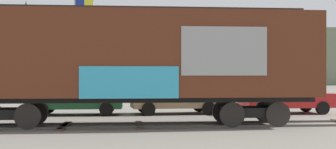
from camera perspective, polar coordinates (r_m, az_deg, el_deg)
The scene contains 8 objects.
ground_plane at distance 17.26m, azimuth -7.65°, elevation -6.39°, with size 260.00×260.00×0.00m, color slate.
track at distance 17.23m, azimuth -1.64°, elevation -6.28°, with size 60.01×4.34×0.08m.
freight_car at distance 17.10m, azimuth -4.51°, elevation 2.19°, with size 13.83×3.51×4.44m.
flagpole at distance 31.36m, azimuth -11.11°, elevation 5.15°, with size 1.36×0.40×7.52m.
hillside at distance 96.62m, azimuth -3.50°, elevation 1.97°, with size 142.57×31.06×15.40m.
parked_car_green at distance 22.35m, azimuth -11.55°, elevation -2.87°, with size 4.38×2.00×1.55m.
parked_car_tan at distance 22.44m, azimuth 0.83°, elevation -2.94°, with size 4.44×2.47×1.54m.
parked_car_red at distance 23.31m, azimuth 14.27°, elevation -2.66°, with size 4.54×2.39×1.71m.
Camera 1 is at (1.53, -17.08, 1.92)m, focal length 49.11 mm.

